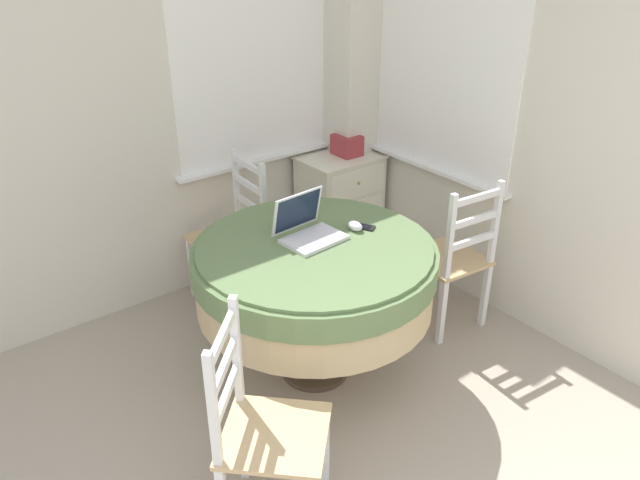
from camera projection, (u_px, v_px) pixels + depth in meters
The scene contains 10 objects.
corner_room_shell at pixel (379, 127), 3.05m from camera, with size 4.34×5.11×2.55m.
round_dining_table at pixel (315, 271), 3.10m from camera, with size 1.21×1.21×0.78m.
laptop at pixel (308, 229), 3.08m from camera, with size 0.31×0.28×0.22m.
computer_mouse at pixel (355, 226), 3.16m from camera, with size 0.06×0.09×0.05m.
cell_phone at pixel (363, 227), 3.20m from camera, with size 0.11×0.13×0.01m.
dining_chair_near_back_window at pixel (233, 235), 3.85m from camera, with size 0.42×0.41×0.93m.
dining_chair_near_right_window at pixel (452, 259), 3.59m from camera, with size 0.43×0.44×0.93m.
dining_chair_camera_near at pixel (263, 431), 2.39m from camera, with size 0.56×0.56×0.93m.
corner_cabinet at pixel (340, 205), 4.43m from camera, with size 0.55×0.41×0.74m.
storage_box at pixel (347, 145), 4.26m from camera, with size 0.15×0.18×0.14m.
Camera 1 is at (-0.81, -0.10, 2.20)m, focal length 35.00 mm.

